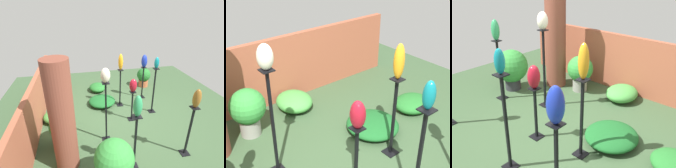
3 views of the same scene
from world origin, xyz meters
TOP-DOWN VIEW (x-y plane):
  - ground_plane at (0.00, 0.00)m, footprint 8.00×8.00m
  - brick_wall_back at (0.00, 2.36)m, footprint 5.60×0.12m
  - pedestal_amber at (0.63, -0.11)m, footprint 0.20×0.20m
  - pedestal_teal at (0.04, -1.01)m, footprint 0.20×0.20m
  - pedestal_ivory at (-0.91, 0.63)m, footprint 0.20×0.20m
  - pedestal_ruby at (-0.21, -0.25)m, footprint 0.20×0.20m
  - art_vase_amber at (0.63, -0.11)m, footprint 0.16×0.14m
  - art_vase_teal at (0.04, -1.01)m, footprint 0.13×0.14m
  - art_vase_ivory at (-0.91, 0.63)m, footprint 0.20×0.21m
  - art_vase_ruby at (-0.21, -0.25)m, footprint 0.19×0.21m
  - potted_plant_mid_left at (-0.83, 1.68)m, footprint 0.59×0.59m
  - foliage_bed_east at (0.81, 0.47)m, footprint 0.87×0.90m
  - foliage_bed_west at (0.16, 1.90)m, footprint 0.65×0.76m
  - foliage_bed_center at (1.87, 0.48)m, footprint 0.73×0.63m

SIDE VIEW (x-z plane):
  - ground_plane at x=0.00m, z-range 0.00..0.00m
  - foliage_bed_east at x=0.81m, z-range 0.00..0.25m
  - foliage_bed_center at x=1.87m, z-range 0.00..0.28m
  - foliage_bed_west at x=0.16m, z-range 0.00..0.32m
  - pedestal_ruby at x=-0.21m, z-range -0.04..0.88m
  - potted_plant_mid_left at x=-0.83m, z-range 0.07..0.90m
  - pedestal_amber at x=0.63m, z-range -0.05..1.22m
  - brick_wall_back at x=0.00m, z-range 0.00..1.30m
  - pedestal_teal at x=0.04m, z-range -0.05..1.41m
  - pedestal_ivory at x=-0.91m, z-range -0.06..1.54m
  - art_vase_ruby at x=-0.21m, z-range 0.92..1.30m
  - art_vase_amber at x=0.63m, z-range 1.27..1.78m
  - art_vase_teal at x=0.04m, z-range 1.46..1.79m
  - art_vase_ivory at x=-0.91m, z-range 1.59..1.92m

